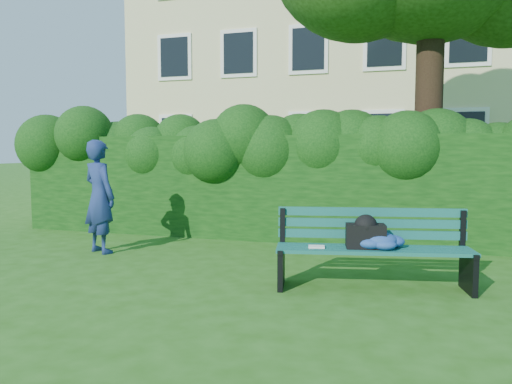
% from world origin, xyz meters
% --- Properties ---
extents(ground, '(80.00, 80.00, 0.00)m').
position_xyz_m(ground, '(0.00, 0.00, 0.00)').
color(ground, '#275A14').
rests_on(ground, ground).
extents(apartment_building, '(16.00, 8.08, 12.00)m').
position_xyz_m(apartment_building, '(-0.00, 13.99, 6.00)').
color(apartment_building, beige).
rests_on(apartment_building, ground).
extents(hedge, '(10.00, 1.00, 1.80)m').
position_xyz_m(hedge, '(0.00, 2.20, 0.90)').
color(hedge, black).
rests_on(hedge, ground).
extents(park_bench, '(2.22, 0.98, 0.89)m').
position_xyz_m(park_bench, '(1.75, -0.58, 0.51)').
color(park_bench, '#10503F').
rests_on(park_bench, ground).
extents(man_reading, '(0.73, 0.62, 1.71)m').
position_xyz_m(man_reading, '(-2.34, 0.17, 0.85)').
color(man_reading, navy).
rests_on(man_reading, ground).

